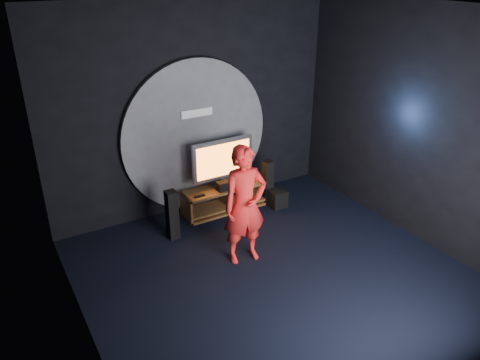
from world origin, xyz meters
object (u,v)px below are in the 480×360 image
(media_console, at_px, (226,200))
(tower_speaker_left, at_px, (172,215))
(player, at_px, (245,205))
(tower_speaker_right, at_px, (267,182))
(subwoofer, at_px, (277,198))
(tv, at_px, (223,161))

(media_console, height_order, tower_speaker_left, tower_speaker_left)
(tower_speaker_left, xyz_separation_m, player, (0.68, -1.05, 0.47))
(tower_speaker_right, height_order, subwoofer, tower_speaker_right)
(subwoofer, bearing_deg, tower_speaker_left, -179.54)
(tv, height_order, subwoofer, tv)
(tower_speaker_right, xyz_separation_m, subwoofer, (0.07, -0.22, -0.25))
(tv, xyz_separation_m, tower_speaker_right, (0.78, -0.21, -0.50))
(tower_speaker_left, height_order, tower_speaker_right, same)
(subwoofer, height_order, player, player)
(tower_speaker_left, bearing_deg, media_console, 18.24)
(tower_speaker_left, xyz_separation_m, tower_speaker_right, (1.92, 0.24, 0.00))
(tv, distance_m, subwoofer, 1.21)
(tower_speaker_left, relative_size, player, 0.46)
(media_console, height_order, subwoofer, media_console)
(media_console, relative_size, tower_speaker_right, 1.88)
(subwoofer, distance_m, player, 1.84)
(subwoofer, relative_size, player, 0.18)
(tower_speaker_left, height_order, subwoofer, tower_speaker_left)
(media_console, bearing_deg, subwoofer, -23.29)
(media_console, height_order, player, player)
(tower_speaker_left, distance_m, subwoofer, 2.01)
(tower_speaker_right, bearing_deg, media_console, 169.67)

